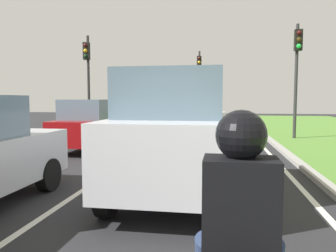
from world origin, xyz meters
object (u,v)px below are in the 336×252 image
(car_hatchback_far, at_px, (92,125))
(traffic_light_near_right, at_px, (297,62))
(rider_person, at_px, (240,209))
(car_suv_ahead, at_px, (176,132))
(traffic_light_overhead_left, at_px, (87,69))
(traffic_light_far_median, at_px, (199,76))

(car_hatchback_far, height_order, traffic_light_near_right, traffic_light_near_right)
(rider_person, distance_m, traffic_light_near_right, 13.77)
(car_suv_ahead, bearing_deg, rider_person, -78.06)
(rider_person, bearing_deg, car_hatchback_far, 117.42)
(rider_person, xyz_separation_m, traffic_light_overhead_left, (-7.05, 14.71, 2.22))
(car_suv_ahead, xyz_separation_m, traffic_light_near_right, (4.14, 8.86, 2.24))
(car_hatchback_far, relative_size, traffic_light_near_right, 0.74)
(car_hatchback_far, bearing_deg, traffic_light_far_median, 77.67)
(traffic_light_overhead_left, bearing_deg, car_hatchback_far, -66.21)
(car_suv_ahead, bearing_deg, car_hatchback_far, 127.53)
(car_hatchback_far, xyz_separation_m, traffic_light_overhead_left, (-2.48, 5.63, 2.53))
(car_hatchback_far, height_order, traffic_light_overhead_left, traffic_light_overhead_left)
(car_suv_ahead, bearing_deg, traffic_light_overhead_left, 120.53)
(car_suv_ahead, height_order, traffic_light_far_median, traffic_light_far_median)
(rider_person, height_order, traffic_light_overhead_left, traffic_light_overhead_left)
(car_suv_ahead, distance_m, traffic_light_overhead_left, 12.25)
(rider_person, relative_size, traffic_light_far_median, 0.22)
(car_suv_ahead, bearing_deg, traffic_light_near_right, 64.89)
(traffic_light_near_right, height_order, traffic_light_overhead_left, traffic_light_overhead_left)
(traffic_light_near_right, bearing_deg, car_suv_ahead, -115.05)
(car_suv_ahead, relative_size, traffic_light_overhead_left, 0.87)
(car_hatchback_far, relative_size, traffic_light_far_median, 0.71)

